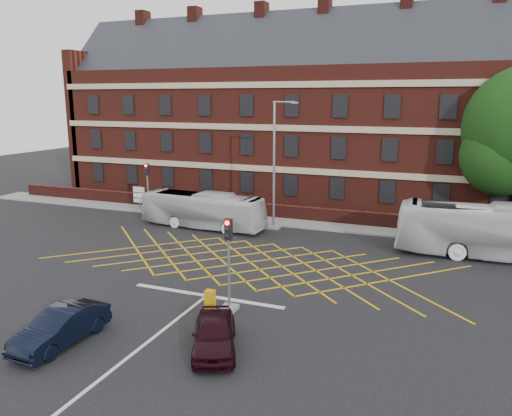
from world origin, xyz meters
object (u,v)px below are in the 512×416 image
at_px(utility_cabinet, 210,301).
at_px(street_lamp, 275,186).
at_px(bus_left, 203,210).
at_px(traffic_light_near, 229,273).
at_px(car_navy, 61,327).
at_px(direction_signs, 139,196).
at_px(bus_right, 499,232).
at_px(traffic_light_far, 148,194).
at_px(car_maroon, 214,333).

bearing_deg(utility_cabinet, street_lamp, 98.60).
relative_size(bus_left, street_lamp, 1.04).
bearing_deg(traffic_light_near, car_navy, -132.14).
height_order(direction_signs, utility_cabinet, direction_signs).
xyz_separation_m(bus_right, utility_cabinet, (-12.54, -13.25, -1.14)).
bearing_deg(utility_cabinet, car_navy, -129.93).
bearing_deg(car_navy, utility_cabinet, 52.44).
relative_size(car_navy, street_lamp, 0.46).
relative_size(bus_left, traffic_light_near, 2.23).
bearing_deg(traffic_light_far, traffic_light_near, -46.24).
bearing_deg(bus_right, car_navy, 134.59).
xyz_separation_m(bus_left, traffic_light_near, (8.01, -12.75, 0.43)).
distance_m(bus_right, traffic_light_far, 25.84).
bearing_deg(car_maroon, direction_signs, 106.30).
bearing_deg(street_lamp, car_maroon, -77.48).
bearing_deg(bus_left, utility_cabinet, -147.92).
bearing_deg(traffic_light_far, street_lamp, -0.39).
distance_m(bus_right, traffic_light_near, 17.39).
height_order(bus_right, traffic_light_far, traffic_light_far).
height_order(bus_left, direction_signs, bus_left).
bearing_deg(car_maroon, car_navy, 172.39).
distance_m(car_maroon, direction_signs, 25.17).
relative_size(traffic_light_far, utility_cabinet, 4.24).
bearing_deg(bus_left, traffic_light_far, 76.06).
xyz_separation_m(car_maroon, direction_signs, (-16.48, 19.01, 0.70)).
relative_size(car_maroon, traffic_light_far, 0.94).
distance_m(traffic_light_far, direction_signs, 1.78).
xyz_separation_m(bus_left, bus_right, (19.80, 0.03, 0.31)).
distance_m(bus_right, car_maroon, 19.59).
xyz_separation_m(traffic_light_near, utility_cabinet, (-0.75, -0.46, -1.26)).
height_order(bus_right, car_maroon, bus_right).
height_order(car_navy, utility_cabinet, car_navy).
distance_m(car_navy, traffic_light_near, 7.22).
distance_m(car_maroon, traffic_light_far, 23.55).
distance_m(bus_left, street_lamp, 5.62).
bearing_deg(car_navy, street_lamp, 87.24).
xyz_separation_m(car_navy, traffic_light_near, (4.79, 5.30, 1.07)).
bearing_deg(car_maroon, traffic_light_near, 81.18).
bearing_deg(car_navy, bus_left, 102.47).
bearing_deg(direction_signs, street_lamp, -4.38).
distance_m(bus_right, car_navy, 24.56).
bearing_deg(car_maroon, utility_cabinet, 95.01).
bearing_deg(street_lamp, utility_cabinet, -81.40).
relative_size(car_navy, traffic_light_near, 0.99).
relative_size(bus_right, direction_signs, 5.37).
bearing_deg(traffic_light_far, utility_cabinet, -48.69).
bearing_deg(traffic_light_near, bus_right, 47.30).
bearing_deg(car_maroon, bus_left, 94.34).
relative_size(car_navy, utility_cabinet, 4.19).
relative_size(traffic_light_near, utility_cabinet, 4.24).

